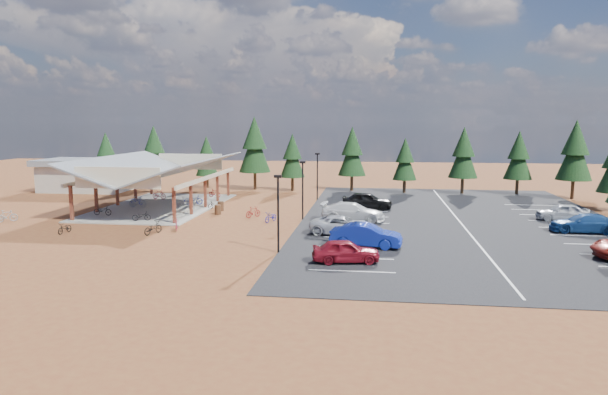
{
  "coord_description": "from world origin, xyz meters",
  "views": [
    {
      "loc": [
        11.22,
        -44.29,
        8.64
      ],
      "look_at": [
        4.96,
        3.2,
        1.79
      ],
      "focal_mm": 32.0,
      "sensor_mm": 36.0,
      "label": 1
    }
  ],
  "objects_px": {
    "lamp_post_1": "(303,186)",
    "car_3": "(353,212)",
    "bike_6": "(193,200)",
    "bike_2": "(137,200)",
    "trash_bin_0": "(218,210)",
    "bike_11": "(176,225)",
    "bike_4": "(141,216)",
    "car_4": "(367,201)",
    "car_7": "(584,223)",
    "bike_16": "(216,205)",
    "car_2": "(342,225)",
    "bike_5": "(186,202)",
    "bike_12": "(153,228)",
    "bike_14": "(271,217)",
    "bike_pavilion": "(160,169)",
    "bike_7": "(215,193)",
    "trash_bin_1": "(221,206)",
    "bike_15": "(253,212)",
    "bike_1": "(138,202)",
    "car_0": "(346,251)",
    "bike_8": "(65,228)",
    "lamp_post_0": "(278,208)",
    "car_1": "(366,235)",
    "lamp_post_2": "(317,173)",
    "car_8": "(562,212)",
    "bike_0": "(103,210)",
    "bike_3": "(159,195)",
    "outbuilding": "(87,174)",
    "bike_9": "(7,216)"
  },
  "relations": [
    {
      "from": "lamp_post_1",
      "to": "car_3",
      "type": "bearing_deg",
      "value": -2.96
    },
    {
      "from": "bike_6",
      "to": "bike_2",
      "type": "bearing_deg",
      "value": 85.68
    },
    {
      "from": "trash_bin_0",
      "to": "bike_11",
      "type": "bearing_deg",
      "value": -98.17
    },
    {
      "from": "bike_4",
      "to": "car_3",
      "type": "height_order",
      "value": "car_3"
    },
    {
      "from": "car_4",
      "to": "car_7",
      "type": "height_order",
      "value": "car_4"
    },
    {
      "from": "car_7",
      "to": "lamp_post_1",
      "type": "bearing_deg",
      "value": -92.35
    },
    {
      "from": "bike_16",
      "to": "car_2",
      "type": "bearing_deg",
      "value": 53.12
    },
    {
      "from": "bike_5",
      "to": "bike_11",
      "type": "relative_size",
      "value": 1.17
    },
    {
      "from": "car_4",
      "to": "bike_12",
      "type": "bearing_deg",
      "value": 131.71
    },
    {
      "from": "bike_5",
      "to": "bike_14",
      "type": "relative_size",
      "value": 1.03
    },
    {
      "from": "bike_5",
      "to": "bike_12",
      "type": "bearing_deg",
      "value": -172.4
    },
    {
      "from": "bike_pavilion",
      "to": "car_3",
      "type": "height_order",
      "value": "bike_pavilion"
    },
    {
      "from": "lamp_post_1",
      "to": "bike_6",
      "type": "relative_size",
      "value": 2.73
    },
    {
      "from": "bike_pavilion",
      "to": "bike_7",
      "type": "bearing_deg",
      "value": 62.45
    },
    {
      "from": "trash_bin_1",
      "to": "bike_15",
      "type": "xyz_separation_m",
      "value": [
        3.9,
        -3.07,
        0.04
      ]
    },
    {
      "from": "bike_1",
      "to": "car_0",
      "type": "bearing_deg",
      "value": -124.48
    },
    {
      "from": "car_0",
      "to": "bike_12",
      "type": "bearing_deg",
      "value": 57.59
    },
    {
      "from": "bike_2",
      "to": "car_0",
      "type": "relative_size",
      "value": 0.38
    },
    {
      "from": "bike_1",
      "to": "bike_8",
      "type": "relative_size",
      "value": 1.17
    },
    {
      "from": "lamp_post_0",
      "to": "car_3",
      "type": "xyz_separation_m",
      "value": [
        4.41,
        11.77,
        -2.15
      ]
    },
    {
      "from": "bike_4",
      "to": "car_1",
      "type": "relative_size",
      "value": 0.32
    },
    {
      "from": "bike_8",
      "to": "bike_11",
      "type": "relative_size",
      "value": 1.05
    },
    {
      "from": "lamp_post_1",
      "to": "car_4",
      "type": "distance_m",
      "value": 8.64
    },
    {
      "from": "bike_5",
      "to": "car_7",
      "type": "bearing_deg",
      "value": -102.46
    },
    {
      "from": "lamp_post_2",
      "to": "car_8",
      "type": "bearing_deg",
      "value": -23.19
    },
    {
      "from": "bike_5",
      "to": "bike_11",
      "type": "xyz_separation_m",
      "value": [
        3.04,
        -10.66,
        -0.18
      ]
    },
    {
      "from": "trash_bin_1",
      "to": "bike_6",
      "type": "distance_m",
      "value": 4.7
    },
    {
      "from": "car_7",
      "to": "car_8",
      "type": "relative_size",
      "value": 1.16
    },
    {
      "from": "bike_0",
      "to": "bike_8",
      "type": "relative_size",
      "value": 1.11
    },
    {
      "from": "trash_bin_1",
      "to": "bike_3",
      "type": "xyz_separation_m",
      "value": [
        -8.62,
        5.92,
        0.17
      ]
    },
    {
      "from": "bike_11",
      "to": "lamp_post_1",
      "type": "bearing_deg",
      "value": 13.89
    },
    {
      "from": "outbuilding",
      "to": "car_4",
      "type": "height_order",
      "value": "outbuilding"
    },
    {
      "from": "bike_2",
      "to": "bike_16",
      "type": "xyz_separation_m",
      "value": [
        8.74,
        -1.33,
        -0.09
      ]
    },
    {
      "from": "bike_9",
      "to": "lamp_post_2",
      "type": "bearing_deg",
      "value": -98.13
    },
    {
      "from": "bike_0",
      "to": "bike_16",
      "type": "distance_m",
      "value": 10.4
    },
    {
      "from": "bike_8",
      "to": "bike_7",
      "type": "bearing_deg",
      "value": 77.52
    },
    {
      "from": "bike_0",
      "to": "bike_3",
      "type": "height_order",
      "value": "bike_3"
    },
    {
      "from": "bike_11",
      "to": "car_1",
      "type": "distance_m",
      "value": 15.38
    },
    {
      "from": "lamp_post_0",
      "to": "bike_3",
      "type": "distance_m",
      "value": 27.59
    },
    {
      "from": "bike_0",
      "to": "car_4",
      "type": "distance_m",
      "value": 24.74
    },
    {
      "from": "bike_8",
      "to": "trash_bin_0",
      "type": "bearing_deg",
      "value": 50.47
    },
    {
      "from": "lamp_post_1",
      "to": "trash_bin_0",
      "type": "distance_m",
      "value": 8.66
    },
    {
      "from": "lamp_post_0",
      "to": "bike_0",
      "type": "distance_m",
      "value": 21.55
    },
    {
      "from": "bike_7",
      "to": "car_4",
      "type": "bearing_deg",
      "value": -87.85
    },
    {
      "from": "bike_12",
      "to": "bike_7",
      "type": "bearing_deg",
      "value": -68.03
    },
    {
      "from": "bike_0",
      "to": "bike_5",
      "type": "distance_m",
      "value": 7.97
    },
    {
      "from": "outbuilding",
      "to": "car_4",
      "type": "relative_size",
      "value": 2.25
    },
    {
      "from": "bike_4",
      "to": "bike_15",
      "type": "xyz_separation_m",
      "value": [
        9.04,
        3.36,
        -0.01
      ]
    },
    {
      "from": "lamp_post_1",
      "to": "car_8",
      "type": "height_order",
      "value": "lamp_post_1"
    },
    {
      "from": "bike_9",
      "to": "bike_16",
      "type": "xyz_separation_m",
      "value": [
        15.81,
        8.85,
        -0.11
      ]
    }
  ]
}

